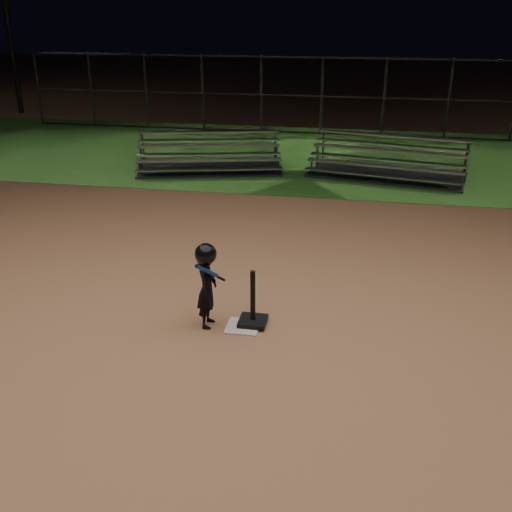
{
  "coord_description": "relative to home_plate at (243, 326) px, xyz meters",
  "views": [
    {
      "loc": [
        1.47,
        -7.08,
        4.18
      ],
      "look_at": [
        0.0,
        1.0,
        0.65
      ],
      "focal_mm": 42.16,
      "sensor_mm": 36.0,
      "label": 1
    }
  ],
  "objects": [
    {
      "name": "child_batter",
      "position": [
        -0.49,
        -0.02,
        0.64
      ],
      "size": [
        0.4,
        0.61,
        1.22
      ],
      "rotation": [
        0.0,
        0.0,
        1.6
      ],
      "color": "black",
      "rests_on": "ground"
    },
    {
      "name": "batting_tee",
      "position": [
        0.12,
        0.1,
        0.16
      ],
      "size": [
        0.38,
        0.38,
        0.79
      ],
      "color": "black",
      "rests_on": "home_plate"
    },
    {
      "name": "bleacher_left",
      "position": [
        -2.52,
        8.0,
        0.18
      ],
      "size": [
        4.03,
        2.63,
        0.91
      ],
      "rotation": [
        0.0,
        0.0,
        0.24
      ],
      "color": "#A9A9AD",
      "rests_on": "ground"
    },
    {
      "name": "home_plate",
      "position": [
        0.0,
        0.0,
        0.0
      ],
      "size": [
        0.45,
        0.45,
        0.02
      ],
      "primitive_type": "cube",
      "color": "beige",
      "rests_on": "ground"
    },
    {
      "name": "bleacher_right",
      "position": [
        2.09,
        8.17,
        0.18
      ],
      "size": [
        4.14,
        2.58,
        0.94
      ],
      "rotation": [
        0.0,
        0.0,
        -0.19
      ],
      "color": "#A3A3A7",
      "rests_on": "ground"
    },
    {
      "name": "backstop_fence",
      "position": [
        0.0,
        13.0,
        1.24
      ],
      "size": [
        20.08,
        0.08,
        2.5
      ],
      "color": "#38383D",
      "rests_on": "ground"
    },
    {
      "name": "ground",
      "position": [
        0.0,
        0.0,
        -0.01
      ],
      "size": [
        80.0,
        80.0,
        0.0
      ],
      "primitive_type": "plane",
      "color": "#AB724D",
      "rests_on": "ground"
    },
    {
      "name": "grass_strip",
      "position": [
        0.0,
        10.0,
        -0.01
      ],
      "size": [
        60.0,
        8.0,
        0.01
      ],
      "primitive_type": "cube",
      "color": "#26561C",
      "rests_on": "ground"
    }
  ]
}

